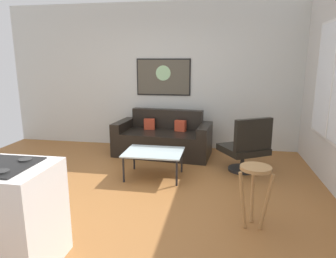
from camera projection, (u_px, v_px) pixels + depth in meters
name	position (u px, v px, depth m)	size (l,w,h in m)	color
ground	(130.00, 197.00, 3.93)	(6.40, 6.40, 0.04)	#975F2F
back_wall	(164.00, 77.00, 5.95)	(6.40, 0.05, 2.80)	silver
couch	(163.00, 139.00, 5.61)	(1.80, 0.97, 0.80)	black
coffee_table	(154.00, 153.00, 4.49)	(0.85, 0.65, 0.40)	silver
armchair	(246.00, 147.00, 4.67)	(0.84, 0.83, 0.88)	black
bar_stool	(255.00, 181.00, 3.09)	(0.36, 0.36, 0.67)	#A87A48
wall_painting	(163.00, 77.00, 5.91)	(1.07, 0.03, 0.71)	black
window	(333.00, 81.00, 4.04)	(0.03, 1.49, 1.64)	silver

